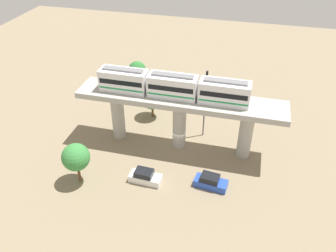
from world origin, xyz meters
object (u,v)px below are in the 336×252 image
object	(u,v)px
tree_mid_lot	(76,157)
signal_post	(205,102)
parked_car_white	(145,177)
tree_near_viaduct	(137,70)
tree_far_corner	(152,99)
parked_car_blue	(211,182)
train	(173,86)

from	to	relation	value
tree_mid_lot	signal_post	xyz separation A→B (m)	(14.03, -13.88, 1.97)
parked_car_white	tree_mid_lot	xyz separation A→B (m)	(-2.06, 8.28, 3.27)
tree_near_viaduct	signal_post	xyz separation A→B (m)	(-11.59, -14.45, 2.05)
signal_post	tree_near_viaduct	bearing A→B (deg)	51.26
tree_mid_lot	tree_near_viaduct	bearing A→B (deg)	1.25
parked_car_white	tree_far_corner	size ratio (longest dim) A/B	0.82
parked_car_white	signal_post	xyz separation A→B (m)	(11.97, -5.61, 5.24)
tree_near_viaduct	signal_post	bearing A→B (deg)	-128.74
parked_car_blue	tree_mid_lot	xyz separation A→B (m)	(-3.26, 16.69, 3.27)
signal_post	parked_car_white	bearing A→B (deg)	154.89
train	tree_far_corner	size ratio (longest dim) A/B	3.92
tree_near_viaduct	signal_post	size ratio (longest dim) A/B	0.51
tree_far_corner	signal_post	world-z (taller)	signal_post
parked_car_blue	tree_near_viaduct	world-z (taller)	tree_near_viaduct
tree_mid_lot	tree_far_corner	size ratio (longest dim) A/B	1.11
parked_car_blue	tree_far_corner	world-z (taller)	tree_far_corner
train	tree_near_viaduct	world-z (taller)	train
tree_far_corner	parked_car_white	bearing A→B (deg)	-167.19
parked_car_blue	tree_near_viaduct	size ratio (longest dim) A/B	0.78
tree_far_corner	signal_post	distance (m)	9.89
parked_car_blue	tree_mid_lot	distance (m)	17.32
parked_car_blue	parked_car_white	distance (m)	8.50
parked_car_blue	signal_post	distance (m)	12.30
tree_near_viaduct	tree_far_corner	world-z (taller)	tree_near_viaduct
tree_mid_lot	parked_car_blue	bearing A→B (deg)	-78.95
train	tree_near_viaduct	size ratio (longest dim) A/B	3.67
train	signal_post	bearing A→B (deg)	-50.16
tree_near_viaduct	tree_far_corner	bearing A→B (deg)	-147.47
tree_far_corner	signal_post	bearing A→B (deg)	-108.99
parked_car_blue	parked_car_white	world-z (taller)	same
parked_car_white	tree_far_corner	world-z (taller)	tree_far_corner
train	tree_far_corner	world-z (taller)	train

